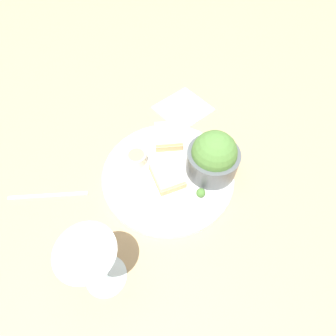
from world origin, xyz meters
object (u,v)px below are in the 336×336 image
cheese_toast_near (168,136)px  cheese_toast_far (167,175)px  wine_glass (93,261)px  fork (48,195)px  salad_bowl (213,157)px  napkin (183,108)px  sauce_ramekin (137,158)px

cheese_toast_near → cheese_toast_far: size_ratio=1.20×
wine_glass → fork: (0.22, 0.07, -0.10)m
fork → salad_bowl: bearing=-105.4°
wine_glass → fork: 0.25m
salad_bowl → napkin: size_ratio=0.73×
cheese_toast_far → salad_bowl: bearing=-100.9°
salad_bowl → cheese_toast_near: (0.13, 0.05, -0.03)m
cheese_toast_far → fork: size_ratio=0.49×
cheese_toast_far → wine_glass: bearing=126.2°
salad_bowl → sauce_ramekin: bearing=58.0°
sauce_ramekin → cheese_toast_near: size_ratio=0.47×
sauce_ramekin → fork: (0.01, 0.21, -0.03)m
wine_glass → fork: bearing=16.8°
sauce_ramekin → napkin: (0.13, -0.19, -0.03)m
cheese_toast_far → fork: (0.08, 0.26, -0.02)m
cheese_toast_far → fork: bearing=72.9°
napkin → wine_glass: bearing=135.4°
cheese_toast_far → wine_glass: wine_glass is taller
napkin → fork: size_ratio=0.96×
napkin → fork: 0.42m
sauce_ramekin → cheese_toast_near: sauce_ramekin is taller
fork → sauce_ramekin: bearing=-91.9°
cheese_toast_far → napkin: bearing=-35.7°
wine_glass → napkin: (0.34, -0.34, -0.10)m
salad_bowl → cheese_toast_far: size_ratio=1.42×
sauce_ramekin → cheese_toast_far: (-0.07, -0.05, -0.00)m
salad_bowl → napkin: 0.23m
cheese_toast_near → fork: cheese_toast_near is taller
cheese_toast_far → fork: cheese_toast_far is taller
sauce_ramekin → cheese_toast_far: 0.09m
sauce_ramekin → wine_glass: bearing=145.3°
cheese_toast_near → wine_glass: wine_glass is taller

